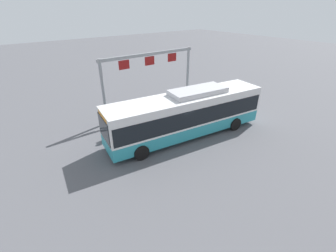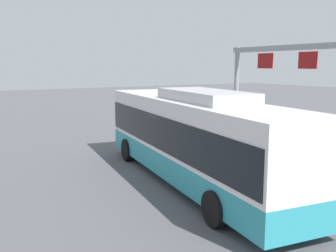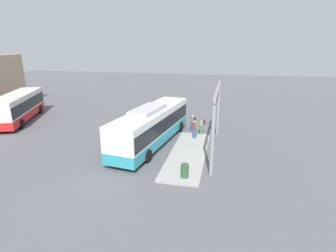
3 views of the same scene
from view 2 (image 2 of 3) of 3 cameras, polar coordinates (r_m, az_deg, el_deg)
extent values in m
plane|color=#56565B|center=(14.32, 3.58, -8.42)|extent=(120.00, 120.00, 0.00)
cube|color=#9E9E99|center=(15.28, 18.05, -7.42)|extent=(10.00, 2.80, 0.16)
cube|color=teal|center=(14.10, 3.61, -5.42)|extent=(12.09, 4.10, 0.85)
cube|color=white|center=(13.83, 3.67, 0.11)|extent=(12.09, 4.10, 1.90)
cube|color=black|center=(13.86, 3.66, -0.71)|extent=(11.86, 4.11, 1.20)
cube|color=black|center=(19.28, -4.35, 2.33)|extent=(0.33, 2.11, 1.50)
cube|color=#B7B7BC|center=(12.91, 5.50, 4.51)|extent=(4.35, 2.30, 0.36)
cube|color=orange|center=(19.14, -4.31, 4.84)|extent=(0.36, 1.75, 0.28)
cylinder|color=black|center=(17.47, -6.08, -3.56)|extent=(1.03, 0.43, 1.00)
cylinder|color=black|center=(18.30, 1.13, -2.93)|extent=(1.03, 0.43, 1.00)
cylinder|color=black|center=(10.52, 6.99, -12.15)|extent=(1.03, 0.43, 1.00)
cylinder|color=black|center=(11.85, 17.24, -10.04)|extent=(1.03, 0.43, 1.00)
cylinder|color=#334C8C|center=(19.35, 3.12, -2.51)|extent=(0.29, 0.29, 0.85)
cylinder|color=slate|center=(19.22, 3.14, -0.39)|extent=(0.36, 0.36, 0.60)
sphere|color=tan|center=(19.16, 3.15, 0.82)|extent=(0.22, 0.22, 0.22)
cube|color=#26262D|center=(19.35, 3.80, -0.24)|extent=(0.29, 0.19, 0.40)
cylinder|color=#476B4C|center=(18.88, 8.05, -2.38)|extent=(0.34, 0.34, 0.85)
cylinder|color=gray|center=(18.75, 8.10, -0.21)|extent=(0.42, 0.42, 0.60)
sphere|color=brown|center=(18.69, 8.13, 1.03)|extent=(0.22, 0.22, 0.22)
cube|color=#26262D|center=(18.95, 8.57, -0.03)|extent=(0.32, 0.25, 0.40)
cylinder|color=#334C8C|center=(17.62, 9.46, -3.24)|extent=(0.30, 0.30, 0.85)
cylinder|color=maroon|center=(17.48, 9.52, -0.91)|extent=(0.36, 0.36, 0.60)
sphere|color=tan|center=(17.42, 9.55, 0.42)|extent=(0.22, 0.22, 0.22)
cube|color=#4C8447|center=(17.63, 10.20, -0.75)|extent=(0.29, 0.20, 0.40)
cylinder|color=gray|center=(20.09, 10.12, 4.06)|extent=(0.24, 0.24, 5.20)
cube|color=gray|center=(17.01, 20.21, 11.05)|extent=(9.10, 0.20, 0.24)
cube|color=maroon|center=(17.00, 20.11, 9.20)|extent=(0.90, 0.08, 0.70)
cube|color=maroon|center=(18.60, 14.30, 9.40)|extent=(0.90, 0.08, 0.70)
camera|label=1|loc=(22.11, -41.57, 18.28)|focal=24.71mm
camera|label=3|loc=(17.58, 96.49, 12.44)|focal=28.32mm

